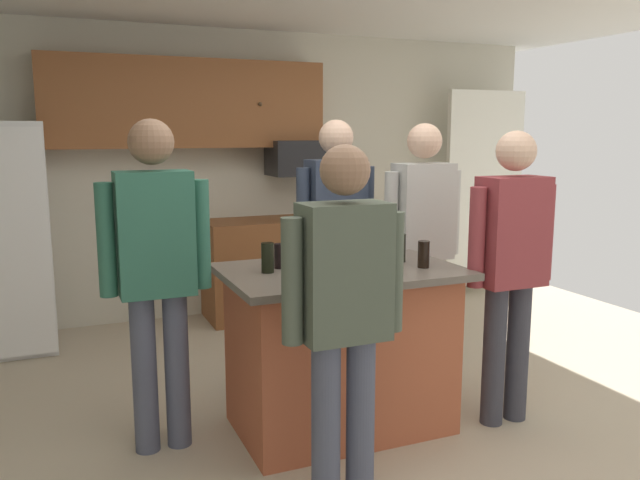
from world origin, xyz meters
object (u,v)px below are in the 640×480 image
Objects in this scene: person_host_foreground at (422,234)px; glass_pilsner at (268,258)px; kitchen_island at (340,347)px; glass_stout_tall at (400,248)px; glass_short_whisky at (280,256)px; microwave_over_range at (300,158)px; person_guest_by_door at (344,306)px; person_guest_left at (156,263)px; serving_tray at (347,261)px; person_guest_right at (336,230)px; glass_dark_ale at (424,254)px; mug_ceramic_white at (304,261)px; person_elder_center at (511,258)px.

glass_pilsner is at bearing -10.95° from person_host_foreground.
glass_stout_tall is (0.39, 0.03, 0.54)m from kitchen_island.
glass_stout_tall reaches higher than glass_short_whisky.
microwave_over_range is 3.41× the size of glass_stout_tall.
person_host_foreground is (0.14, -1.91, -0.44)m from microwave_over_range.
kitchen_island is 0.80× the size of person_guest_by_door.
glass_short_whisky is (0.67, -0.01, -0.01)m from person_guest_left.
person_guest_right is at bearing 70.95° from serving_tray.
person_guest_by_door is 1.05m from glass_stout_tall.
person_guest_by_door reaches higher than glass_dark_ale.
person_host_foreground reaches higher than glass_pilsner.
glass_pilsner is 0.80m from glass_stout_tall.
person_guest_by_door is 0.87m from glass_short_whisky.
person_host_foreground is 0.73m from glass_dark_ale.
kitchen_island is at bearing -0.00° from person_guest_by_door.
glass_short_whisky is at bearing 144.41° from mug_ceramic_white.
person_guest_by_door is 10.89× the size of glass_dark_ale.
person_elder_center is 0.78m from person_host_foreground.
person_host_foreground is 0.60m from glass_stout_tall.
microwave_over_range is 2.80m from person_guest_left.
mug_ceramic_white is at bearing 0.38° from glass_pilsner.
glass_short_whisky is (0.10, 0.08, -0.01)m from glass_pilsner.
serving_tray is at bearing 172.50° from glass_stout_tall.
person_guest_left is (-0.66, 0.88, 0.08)m from person_guest_by_door.
person_guest_right is (-0.36, -1.62, -0.42)m from microwave_over_range.
person_elder_center is 0.63m from glass_stout_tall.
glass_stout_tall reaches higher than glass_pilsner.
person_guest_right is at bearing 33.16° from person_guest_left.
person_guest_right is 10.76× the size of glass_stout_tall.
serving_tray is (1.06, -0.07, -0.06)m from person_guest_left.
serving_tray reaches higher than kitchen_island.
kitchen_island is 1.07m from person_host_foreground.
person_guest_by_door reaches higher than glass_short_whisky.
person_elder_center reaches higher than person_guest_by_door.
person_guest_by_door is at bearing 37.57° from person_elder_center.
mug_ceramic_white is at bearing 14.65° from person_guest_by_door.
person_elder_center is 10.32× the size of glass_stout_tall.
glass_short_whisky is 0.14m from mug_ceramic_white.
person_guest_by_door is (-0.99, -3.10, -0.51)m from microwave_over_range.
serving_tray is (0.39, 0.81, 0.02)m from person_guest_by_door.
person_guest_right reaches higher than kitchen_island.
person_guest_right reaches higher than person_elder_center.
person_guest_right is (0.30, 0.74, 0.55)m from kitchen_island.
person_guest_by_door is at bearing 17.02° from person_host_foreground.
microwave_over_range is 2.58m from glass_dark_ale.
person_elder_center is (0.92, -0.31, 0.50)m from kitchen_island.
glass_dark_ale is (-0.49, 0.14, 0.03)m from person_elder_center.
person_host_foreground is (0.81, 0.46, 0.54)m from kitchen_island.
glass_pilsner is at bearing 178.59° from glass_stout_tall.
serving_tray is (0.38, -0.06, -0.05)m from glass_short_whisky.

